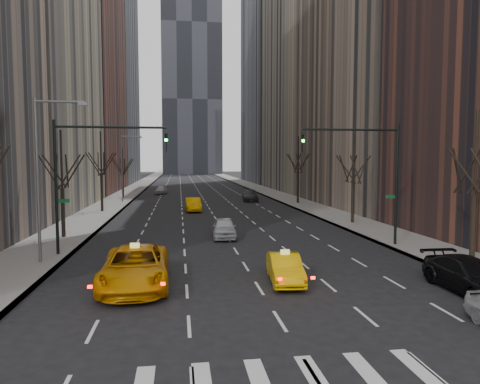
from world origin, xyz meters
name	(u,v)px	position (x,y,z in m)	size (l,w,h in m)	color
ground	(280,321)	(0.00, 0.00, 0.00)	(400.00, 400.00, 0.00)	black
sidewalk_left	(134,189)	(-12.25, 70.00, 0.07)	(4.50, 320.00, 0.15)	slate
sidewalk_right	(258,188)	(12.25, 70.00, 0.07)	(4.50, 320.00, 0.15)	slate
bld_left_far	(76,69)	(-21.50, 66.00, 22.00)	(14.00, 28.00, 44.00)	brown
bld_left_deep	(104,61)	(-21.50, 96.00, 30.00)	(14.00, 30.00, 60.00)	slate
bld_right_far	(313,57)	(21.50, 64.00, 25.00)	(14.00, 28.00, 50.00)	#9E9279
bld_right_deep	(276,70)	(21.50, 95.00, 29.00)	(14.00, 30.00, 58.00)	slate
tower_far	(191,30)	(2.00, 170.00, 60.00)	(24.00, 24.00, 120.00)	black
tree_lw_b	(62,188)	(-12.00, 18.00, 3.72)	(3.36, 3.50, 7.82)	black
tree_lw_c	(101,176)	(-12.00, 34.00, 4.04)	(3.36, 3.50, 8.74)	black
tree_lw_d	(123,175)	(-12.00, 52.00, 3.56)	(3.36, 3.50, 7.36)	black
tree_rw_a	(474,196)	(12.00, 6.00, 3.88)	(3.36, 3.50, 8.28)	black
tree_rw_b	(353,183)	(12.00, 22.00, 3.72)	(3.36, 3.50, 7.82)	black
tree_rw_c	(298,173)	(12.00, 40.00, 4.04)	(3.36, 3.50, 8.74)	black
traffic_mast_left	(85,165)	(-9.11, 12.00, 5.49)	(6.69, 0.39, 8.00)	black
traffic_mast_right	(373,165)	(9.11, 12.00, 5.49)	(6.69, 0.39, 8.00)	black
streetlight_near	(44,163)	(-10.84, 10.00, 5.62)	(2.83, 0.22, 9.00)	slate
streetlight_far	(125,161)	(-10.84, 45.00, 5.62)	(2.83, 0.22, 9.00)	slate
taxi_suv	(135,267)	(-5.56, 5.07, 0.90)	(2.97, 6.45, 1.79)	orange
taxi_sedan	(285,268)	(1.39, 4.79, 0.67)	(1.41, 4.05, 1.34)	#E4A904
silver_sedan_ahead	(224,228)	(-0.24, 16.79, 0.74)	(1.74, 4.34, 1.48)	#ADB1B6
parked_suv_black	(470,276)	(9.01, 2.12, 0.74)	(2.08, 5.11, 1.48)	black
far_taxi	(193,204)	(-1.99, 33.69, 0.76)	(1.62, 4.64, 1.53)	#F9AC05
far_suv_grey	(250,196)	(6.41, 44.81, 0.75)	(2.11, 5.19, 1.51)	#2F2F34
far_car_white	(161,190)	(-6.58, 59.01, 0.70)	(1.65, 4.10, 1.40)	#BABABA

